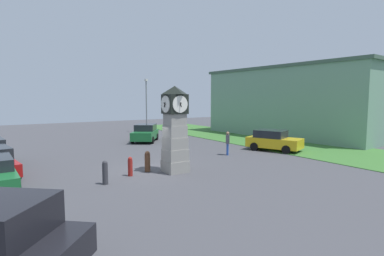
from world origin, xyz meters
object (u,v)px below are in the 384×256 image
(car_end_of_row, at_px, (145,133))
(car_silver_hatch, at_px, (273,140))
(street_lamp_far_side, at_px, (146,102))
(bollard_near_tower, at_px, (147,161))
(clock_tower, at_px, (175,130))
(bollard_far_row, at_px, (105,172))
(pedestrian_by_cars, at_px, (228,142))
(bollard_mid_row, at_px, (130,166))

(car_end_of_row, bearing_deg, car_silver_hatch, 32.11)
(street_lamp_far_side, bearing_deg, bollard_near_tower, -24.36)
(clock_tower, height_order, car_end_of_row, clock_tower)
(bollard_far_row, bearing_deg, clock_tower, 94.56)
(clock_tower, height_order, pedestrian_by_cars, clock_tower)
(car_end_of_row, distance_m, street_lamp_far_side, 8.30)
(clock_tower, bearing_deg, pedestrian_by_cars, 111.92)
(bollard_near_tower, relative_size, bollard_mid_row, 1.14)
(clock_tower, relative_size, street_lamp_far_side, 0.74)
(pedestrian_by_cars, bearing_deg, car_end_of_row, -167.51)
(bollard_near_tower, xyz_separation_m, car_end_of_row, (-10.93, 4.78, 0.24))
(car_end_of_row, bearing_deg, bollard_near_tower, -23.64)
(bollard_near_tower, distance_m, pedestrian_by_cars, 7.05)
(bollard_far_row, relative_size, car_silver_hatch, 0.26)
(car_end_of_row, relative_size, street_lamp_far_side, 0.68)
(bollard_far_row, bearing_deg, bollard_near_tower, 113.60)
(bollard_mid_row, distance_m, car_silver_hatch, 12.30)
(clock_tower, distance_m, car_silver_hatch, 10.09)
(bollard_far_row, bearing_deg, bollard_mid_row, 117.79)
(bollard_mid_row, height_order, car_silver_hatch, car_silver_hatch)
(car_end_of_row, height_order, street_lamp_far_side, street_lamp_far_side)
(clock_tower, height_order, bollard_mid_row, clock_tower)
(clock_tower, height_order, street_lamp_far_side, street_lamp_far_side)
(bollard_near_tower, distance_m, street_lamp_far_side, 19.97)
(bollard_mid_row, xyz_separation_m, car_end_of_row, (-11.29, 5.93, 0.31))
(bollard_far_row, xyz_separation_m, pedestrian_by_cars, (-2.58, 9.61, 0.39))
(bollard_mid_row, height_order, bollard_far_row, bollard_far_row)
(bollard_mid_row, distance_m, bollard_far_row, 1.77)
(car_end_of_row, distance_m, pedestrian_by_cars, 9.77)
(car_silver_hatch, bearing_deg, bollard_near_tower, -85.40)
(clock_tower, height_order, car_silver_hatch, clock_tower)
(bollard_near_tower, xyz_separation_m, car_silver_hatch, (-0.89, 11.08, 0.22))
(pedestrian_by_cars, relative_size, street_lamp_far_side, 0.27)
(car_silver_hatch, xyz_separation_m, street_lamp_far_side, (-17.08, -2.95, 2.87))
(bollard_near_tower, height_order, pedestrian_by_cars, pedestrian_by_cars)
(bollard_near_tower, bearing_deg, pedestrian_by_cars, 101.45)
(bollard_near_tower, distance_m, bollard_mid_row, 1.20)
(bollard_mid_row, height_order, pedestrian_by_cars, pedestrian_by_cars)
(bollard_near_tower, relative_size, street_lamp_far_side, 0.18)
(bollard_mid_row, relative_size, pedestrian_by_cars, 0.60)
(clock_tower, xyz_separation_m, bollard_mid_row, (-0.51, -2.41, -1.83))
(bollard_near_tower, xyz_separation_m, bollard_far_row, (1.19, -2.71, -0.01))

